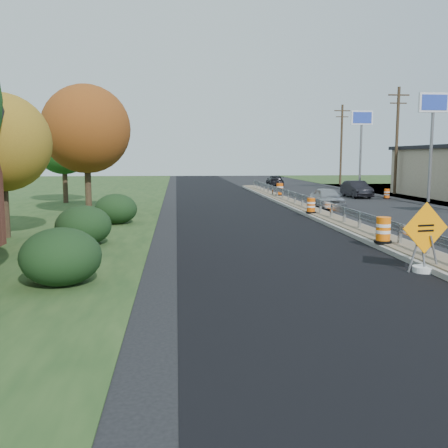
{
  "coord_description": "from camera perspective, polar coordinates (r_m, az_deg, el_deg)",
  "views": [
    {
      "loc": [
        -7.99,
        -19.04,
        3.32
      ],
      "look_at": [
        -6.43,
        -2.64,
        1.1
      ],
      "focal_mm": 40.0,
      "sensor_mm": 36.0,
      "label": 1
    }
  ],
  "objects": [
    {
      "name": "utility_pole_north",
      "position": [
        61.25,
        13.26,
        8.98
      ],
      "size": [
        1.9,
        0.26,
        9.4
      ],
      "color": "#473523",
      "rests_on": "ground"
    },
    {
      "name": "milled_overlay",
      "position": [
        29.45,
        1.58,
        1.21
      ],
      "size": [
        7.2,
        120.0,
        0.01
      ],
      "primitive_type": "cube",
      "color": "black",
      "rests_on": "ground"
    },
    {
      "name": "tree_near_red",
      "position": [
        29.51,
        -15.48,
        10.4
      ],
      "size": [
        4.95,
        4.95,
        7.35
      ],
      "color": "#473523",
      "rests_on": "ground"
    },
    {
      "name": "barrel_shoulder_far",
      "position": [
        49.95,
        14.49,
        4.05
      ],
      "size": [
        0.54,
        0.54,
        0.79
      ],
      "color": "black",
      "rests_on": "ground"
    },
    {
      "name": "utility_pole_nmid",
      "position": [
        47.28,
        19.15,
        9.21
      ],
      "size": [
        1.9,
        0.26,
        9.4
      ],
      "color": "#473523",
      "rests_on": "ground"
    },
    {
      "name": "barrel_median_near",
      "position": [
        18.95,
        17.73,
        -0.7
      ],
      "size": [
        0.64,
        0.64,
        0.94
      ],
      "color": "black",
      "rests_on": "median"
    },
    {
      "name": "median",
      "position": [
        28.38,
        10.94,
        1.04
      ],
      "size": [
        1.6,
        55.0,
        0.23
      ],
      "color": "gray",
      "rests_on": "ground"
    },
    {
      "name": "ground",
      "position": [
        20.91,
        17.1,
        -1.8
      ],
      "size": [
        140.0,
        140.0,
        0.0
      ],
      "primitive_type": "plane",
      "color": "black",
      "rests_on": "ground"
    },
    {
      "name": "hedge_mid",
      "position": [
        19.53,
        -15.76,
        -0.15
      ],
      "size": [
        2.09,
        2.09,
        1.52
      ],
      "primitive_type": "ellipsoid",
      "color": "black",
      "rests_on": "ground"
    },
    {
      "name": "tree_near_back",
      "position": [
        37.9,
        -17.87,
        8.65
      ],
      "size": [
        4.29,
        4.29,
        6.37
      ],
      "color": "#473523",
      "rests_on": "ground"
    },
    {
      "name": "pylon_sign_mid",
      "position": [
        39.75,
        22.78,
        11.64
      ],
      "size": [
        2.2,
        0.3,
        7.9
      ],
      "color": "slate",
      "rests_on": "ground"
    },
    {
      "name": "pylon_sign_north",
      "position": [
        52.5,
        15.45,
        10.84
      ],
      "size": [
        2.2,
        0.3,
        7.9
      ],
      "color": "slate",
      "rests_on": "ground"
    },
    {
      "name": "car_dark_mid",
      "position": [
        42.82,
        14.91,
        3.88
      ],
      "size": [
        1.47,
        4.15,
        1.37
      ],
      "primitive_type": "imported",
      "rotation": [
        0.0,
        0.0,
        0.0
      ],
      "color": "black",
      "rests_on": "ground"
    },
    {
      "name": "car_silver",
      "position": [
        33.22,
        11.71,
        2.93
      ],
      "size": [
        1.62,
        3.95,
        1.34
      ],
      "primitive_type": "imported",
      "rotation": [
        0.0,
        0.0,
        -0.01
      ],
      "color": "#A8A8AD",
      "rests_on": "ground"
    },
    {
      "name": "hedge_south",
      "position": [
        13.62,
        -18.14,
        -3.54
      ],
      "size": [
        2.09,
        2.09,
        1.52
      ],
      "primitive_type": "ellipsoid",
      "color": "black",
      "rests_on": "ground"
    },
    {
      "name": "car_dark_far",
      "position": [
        57.53,
        5.84,
        4.93
      ],
      "size": [
        2.08,
        4.37,
        1.23
      ],
      "primitive_type": "imported",
      "rotation": [
        0.0,
        0.0,
        3.06
      ],
      "color": "black",
      "rests_on": "ground"
    },
    {
      "name": "barrel_median_far",
      "position": [
        40.68,
        6.39,
        3.93
      ],
      "size": [
        0.67,
        0.67,
        0.99
      ],
      "color": "black",
      "rests_on": "median"
    },
    {
      "name": "barrel_median_mid",
      "position": [
        28.15,
        9.9,
        2.07
      ],
      "size": [
        0.56,
        0.56,
        0.83
      ],
      "color": "black",
      "rests_on": "median"
    },
    {
      "name": "caution_sign",
      "position": [
        15.51,
        21.9,
        -3.29
      ],
      "size": [
        1.46,
        0.62,
        2.04
      ],
      "rotation": [
        0.0,
        0.0,
        0.17
      ],
      "color": "white",
      "rests_on": "ground"
    },
    {
      "name": "barrel_shoulder_mid",
      "position": [
        42.01,
        18.11,
        3.28
      ],
      "size": [
        0.54,
        0.54,
        0.79
      ],
      "color": "black",
      "rests_on": "ground"
    },
    {
      "name": "hedge_north",
      "position": [
        25.35,
        -12.25,
        1.7
      ],
      "size": [
        2.09,
        2.09,
        1.52
      ],
      "primitive_type": "ellipsoid",
      "color": "black",
      "rests_on": "ground"
    },
    {
      "name": "tree_near_yellow",
      "position": [
        22.18,
        -24.15,
        8.47
      ],
      "size": [
        3.96,
        3.96,
        5.88
      ],
      "color": "#473523",
      "rests_on": "ground"
    },
    {
      "name": "guardrail",
      "position": [
        29.27,
        10.42,
        2.46
      ],
      "size": [
        0.1,
        46.15,
        0.72
      ],
      "color": "silver",
      "rests_on": "median"
    }
  ]
}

